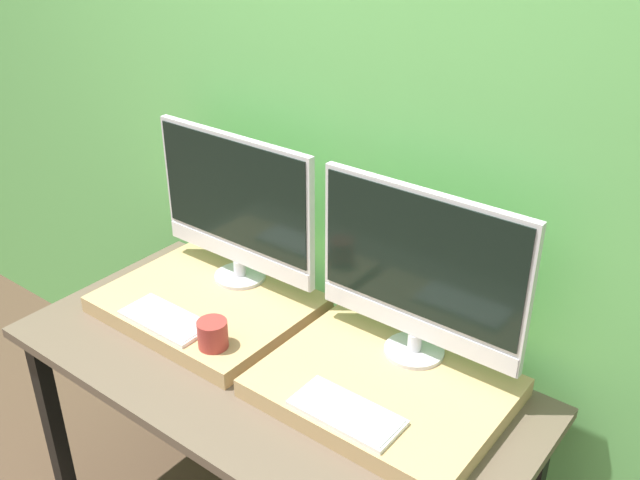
# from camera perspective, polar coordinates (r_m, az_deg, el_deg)

# --- Properties ---
(wall_back) EXTENTS (8.00, 0.04, 2.60)m
(wall_back) POSITION_cam_1_polar(r_m,az_deg,el_deg) (2.05, 3.20, 8.53)
(wall_back) COLOR #66B75B
(wall_back) RESTS_ON ground_plane
(workbench) EXTENTS (1.50, 0.71, 0.74)m
(workbench) POSITION_cam_1_polar(r_m,az_deg,el_deg) (2.07, -4.17, -11.77)
(workbench) COLOR brown
(workbench) RESTS_ON ground_plane
(wooden_riser_left) EXTENTS (0.62, 0.48, 0.05)m
(wooden_riser_left) POSITION_cam_1_polar(r_m,az_deg,el_deg) (2.25, -8.97, -5.09)
(wooden_riser_left) COLOR tan
(wooden_riser_left) RESTS_ON workbench
(monitor_left) EXTENTS (0.60, 0.16, 0.49)m
(monitor_left) POSITION_cam_1_polar(r_m,az_deg,el_deg) (2.20, -6.77, 2.80)
(monitor_left) COLOR silver
(monitor_left) RESTS_ON wooden_riser_left
(keyboard_left) EXTENTS (0.28, 0.13, 0.01)m
(keyboard_left) POSITION_cam_1_polar(r_m,az_deg,el_deg) (2.14, -12.25, -6.21)
(keyboard_left) COLOR silver
(keyboard_left) RESTS_ON wooden_riser_left
(mug) EXTENTS (0.08, 0.08, 0.08)m
(mug) POSITION_cam_1_polar(r_m,az_deg,el_deg) (2.00, -8.58, -7.45)
(mug) COLOR #9E332D
(mug) RESTS_ON wooden_riser_left
(wooden_riser_right) EXTENTS (0.62, 0.48, 0.05)m
(wooden_riser_right) POSITION_cam_1_polar(r_m,az_deg,el_deg) (1.91, 5.13, -11.68)
(wooden_riser_right) COLOR tan
(wooden_riser_right) RESTS_ON workbench
(monitor_right) EXTENTS (0.60, 0.16, 0.49)m
(monitor_right) POSITION_cam_1_polar(r_m,az_deg,el_deg) (1.85, 8.00, -2.46)
(monitor_right) COLOR silver
(monitor_right) RESTS_ON wooden_riser_right
(keyboard_right) EXTENTS (0.28, 0.13, 0.01)m
(keyboard_right) POSITION_cam_1_polar(r_m,az_deg,el_deg) (1.78, 2.14, -13.60)
(keyboard_right) COLOR silver
(keyboard_right) RESTS_ON wooden_riser_right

